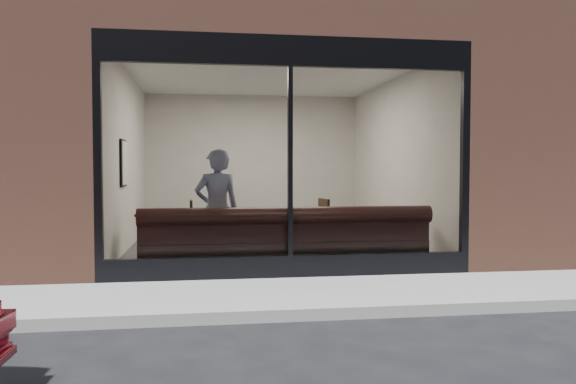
{
  "coord_description": "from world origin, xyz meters",
  "views": [
    {
      "loc": [
        -1.1,
        -5.29,
        1.45
      ],
      "look_at": [
        0.02,
        2.4,
        1.13
      ],
      "focal_mm": 35.0,
      "sensor_mm": 36.0,
      "label": 1
    }
  ],
  "objects": [
    {
      "name": "wall_poster",
      "position": [
        -2.45,
        4.37,
        1.55
      ],
      "size": [
        0.02,
        0.54,
        0.72
      ],
      "primitive_type": "cube",
      "color": "white",
      "rests_on": "cafe_wall_left"
    },
    {
      "name": "cafe_wall_back",
      "position": [
        0.0,
        7.99,
        1.6
      ],
      "size": [
        5.0,
        0.0,
        5.0
      ],
      "primitive_type": "plane",
      "rotation": [
        1.57,
        0.0,
        0.0
      ],
      "color": "beige",
      "rests_on": "ground"
    },
    {
      "name": "storefront_header",
      "position": [
        0.0,
        2.05,
        3.0
      ],
      "size": [
        5.0,
        0.1,
        0.4
      ],
      "primitive_type": "cube",
      "color": "black",
      "rests_on": "host_building_upper"
    },
    {
      "name": "cafe_wall_left",
      "position": [
        -2.49,
        5.0,
        1.6
      ],
      "size": [
        0.0,
        6.0,
        6.0
      ],
      "primitive_type": "plane",
      "rotation": [
        1.57,
        0.0,
        1.57
      ],
      "color": "beige",
      "rests_on": "ground"
    },
    {
      "name": "host_building_pier_left",
      "position": [
        -3.75,
        8.0,
        1.6
      ],
      "size": [
        2.5,
        12.0,
        3.2
      ],
      "primitive_type": "cube",
      "color": "brown",
      "rests_on": "ground"
    },
    {
      "name": "cafe_wall_right",
      "position": [
        2.49,
        5.0,
        1.6
      ],
      "size": [
        0.0,
        6.0,
        6.0
      ],
      "primitive_type": "plane",
      "rotation": [
        1.57,
        0.0,
        -1.57
      ],
      "color": "beige",
      "rests_on": "ground"
    },
    {
      "name": "host_building_pier_right",
      "position": [
        3.75,
        8.0,
        1.6
      ],
      "size": [
        2.5,
        12.0,
        3.2
      ],
      "primitive_type": "cube",
      "color": "brown",
      "rests_on": "ground"
    },
    {
      "name": "cafe_table_left",
      "position": [
        -1.82,
        3.75,
        0.74
      ],
      "size": [
        0.75,
        0.75,
        0.04
      ],
      "primitive_type": "cube",
      "rotation": [
        0.0,
        0.0,
        -0.17
      ],
      "color": "black",
      "rests_on": "cafe_floor"
    },
    {
      "name": "cafe_table_right",
      "position": [
        1.86,
        3.17,
        0.74
      ],
      "size": [
        0.77,
        0.77,
        0.04
      ],
      "primitive_type": "cube",
      "rotation": [
        0.0,
        0.0,
        -0.42
      ],
      "color": "black",
      "rests_on": "cafe_floor"
    },
    {
      "name": "ground",
      "position": [
        0.0,
        0.0,
        0.0
      ],
      "size": [
        120.0,
        120.0,
        0.0
      ],
      "primitive_type": "plane",
      "color": "black",
      "rests_on": "ground"
    },
    {
      "name": "storefront_glass",
      "position": [
        0.0,
        2.02,
        1.55
      ],
      "size": [
        4.8,
        0.0,
        4.8
      ],
      "primitive_type": "plane",
      "rotation": [
        1.57,
        0.0,
        0.0
      ],
      "color": "white",
      "rests_on": "storefront_kick"
    },
    {
      "name": "host_building_backfill",
      "position": [
        0.0,
        11.0,
        1.6
      ],
      "size": [
        5.0,
        6.0,
        3.2
      ],
      "primitive_type": "cube",
      "color": "brown",
      "rests_on": "ground"
    },
    {
      "name": "storefront_kick",
      "position": [
        0.0,
        2.05,
        0.15
      ],
      "size": [
        5.0,
        0.1,
        0.3
      ],
      "primitive_type": "cube",
      "color": "black",
      "rests_on": "ground"
    },
    {
      "name": "person",
      "position": [
        -0.95,
        2.71,
        0.87
      ],
      "size": [
        0.69,
        0.51,
        1.74
      ],
      "primitive_type": "imported",
      "rotation": [
        0.0,
        0.0,
        3.3
      ],
      "color": "#96A6CE",
      "rests_on": "cafe_floor"
    },
    {
      "name": "cafe_chair_left",
      "position": [
        -1.54,
        3.88,
        0.24
      ],
      "size": [
        0.48,
        0.48,
        0.04
      ],
      "primitive_type": "cube",
      "rotation": [
        0.0,
        0.0,
        3.18
      ],
      "color": "black",
      "rests_on": "cafe_floor"
    },
    {
      "name": "sidewalk_near",
      "position": [
        0.0,
        1.0,
        0.01
      ],
      "size": [
        40.0,
        2.0,
        0.01
      ],
      "primitive_type": "cube",
      "color": "gray",
      "rests_on": "ground"
    },
    {
      "name": "storefront_mullion",
      "position": [
        0.0,
        2.05,
        1.55
      ],
      "size": [
        0.06,
        0.1,
        2.5
      ],
      "primitive_type": "cube",
      "color": "black",
      "rests_on": "storefront_kick"
    },
    {
      "name": "cafe_chair_right",
      "position": [
        0.69,
        3.98,
        0.24
      ],
      "size": [
        0.49,
        0.49,
        0.04
      ],
      "primitive_type": "cube",
      "rotation": [
        0.0,
        0.0,
        3.32
      ],
      "color": "black",
      "rests_on": "cafe_floor"
    },
    {
      "name": "cafe_ceiling",
      "position": [
        0.0,
        5.0,
        3.19
      ],
      "size": [
        6.0,
        6.0,
        0.0
      ],
      "primitive_type": "plane",
      "rotation": [
        3.14,
        0.0,
        0.0
      ],
      "color": "white",
      "rests_on": "host_building_upper"
    },
    {
      "name": "cafe_floor",
      "position": [
        0.0,
        5.0,
        0.02
      ],
      "size": [
        6.0,
        6.0,
        0.0
      ],
      "primitive_type": "plane",
      "color": "#2D2D30",
      "rests_on": "ground"
    },
    {
      "name": "kerb_near",
      "position": [
        0.0,
        -0.05,
        0.06
      ],
      "size": [
        40.0,
        0.1,
        0.12
      ],
      "primitive_type": "cube",
      "color": "gray",
      "rests_on": "ground"
    },
    {
      "name": "banquette",
      "position": [
        0.0,
        2.45,
        0.23
      ],
      "size": [
        4.0,
        0.55,
        0.45
      ],
      "primitive_type": "cube",
      "color": "black",
      "rests_on": "cafe_floor"
    }
  ]
}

